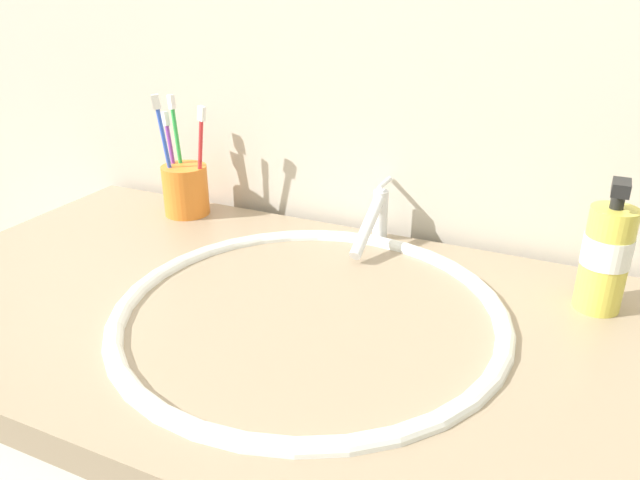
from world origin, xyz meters
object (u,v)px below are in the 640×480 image
at_px(faucet, 375,218).
at_px(toothbrush_blue, 166,148).
at_px(toothbrush_red, 200,154).
at_px(toothbrush_purple, 172,154).
at_px(toothbrush_cup, 186,190).
at_px(soap_dispenser, 606,256).
at_px(toothbrush_green, 178,146).

relative_size(faucet, toothbrush_blue, 0.74).
bearing_deg(toothbrush_red, toothbrush_blue, -163.50).
distance_m(faucet, toothbrush_purple, 0.38).
distance_m(toothbrush_red, toothbrush_purple, 0.07).
bearing_deg(toothbrush_cup, soap_dispenser, -4.47).
bearing_deg(faucet, toothbrush_green, -179.92).
height_order(faucet, toothbrush_cup, faucet).
distance_m(toothbrush_cup, toothbrush_purple, 0.07).
xyz_separation_m(toothbrush_cup, toothbrush_purple, (-0.03, 0.01, 0.06)).
relative_size(toothbrush_red, soap_dispenser, 1.10).
bearing_deg(soap_dispenser, faucet, 168.38).
bearing_deg(toothbrush_red, toothbrush_purple, 172.60).
xyz_separation_m(toothbrush_blue, soap_dispenser, (0.70, -0.03, -0.05)).
distance_m(toothbrush_purple, soap_dispenser, 0.71).
bearing_deg(faucet, toothbrush_purple, -179.02).
distance_m(toothbrush_purple, toothbrush_green, 0.02).
height_order(faucet, toothbrush_purple, toothbrush_purple).
xyz_separation_m(toothbrush_purple, soap_dispenser, (0.71, -0.06, -0.03)).
height_order(faucet, soap_dispenser, soap_dispenser).
bearing_deg(soap_dispenser, toothbrush_cup, 175.53).
bearing_deg(faucet, soap_dispenser, -11.62).
relative_size(toothbrush_purple, toothbrush_green, 0.86).
bearing_deg(toothbrush_green, toothbrush_red, -14.62).
xyz_separation_m(toothbrush_cup, toothbrush_blue, (-0.02, -0.02, 0.08)).
height_order(toothbrush_cup, toothbrush_blue, toothbrush_blue).
distance_m(toothbrush_green, soap_dispenser, 0.70).
bearing_deg(toothbrush_blue, toothbrush_red, 16.50).
bearing_deg(faucet, toothbrush_blue, -174.99).
xyz_separation_m(toothbrush_red, toothbrush_green, (-0.06, 0.01, 0.00)).
relative_size(toothbrush_cup, toothbrush_blue, 0.42).
bearing_deg(toothbrush_cup, faucet, 2.37).
relative_size(toothbrush_purple, toothbrush_blue, 0.83).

